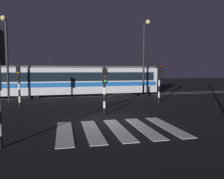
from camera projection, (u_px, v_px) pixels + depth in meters
ground_plane at (107, 120)px, 12.34m from camera, size 120.00×120.00×0.00m
rail_near at (82, 97)px, 23.06m from camera, size 80.00×0.12×0.03m
rail_far at (80, 95)px, 24.44m from camera, size 80.00×0.12×0.03m
crosswalk_zebra at (118, 129)px, 10.27m from camera, size 5.83×4.24×0.02m
traffic_light_corner_far_left at (19, 80)px, 15.60m from camera, size 0.36×0.42×3.23m
traffic_light_median_centre at (105, 83)px, 13.43m from camera, size 0.36×0.42×3.01m
traffic_light_corner_far_right at (160, 77)px, 18.27m from camera, size 0.36×0.42×3.43m
street_lamp_trackside_right at (145, 50)px, 22.09m from camera, size 0.44×1.21×7.72m
street_lamp_trackside_left at (6, 49)px, 18.29m from camera, size 0.44×1.21×7.19m
tram at (76, 80)px, 23.46m from camera, size 18.01×2.58×4.15m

